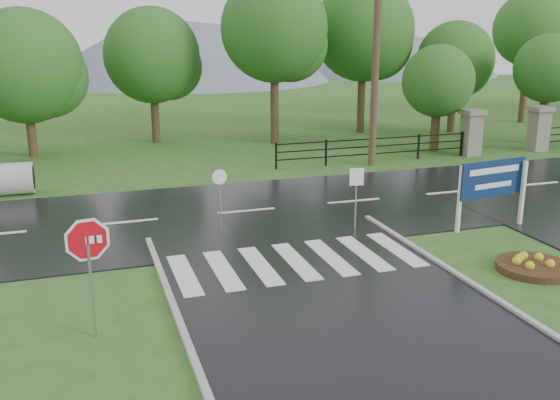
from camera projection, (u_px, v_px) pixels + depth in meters
name	position (u px, v px, depth m)	size (l,w,h in m)	color
ground	(383.00, 353.00, 12.09)	(120.00, 120.00, 0.00)	#2C5C1E
main_road	(247.00, 212.00, 21.24)	(90.00, 8.00, 0.04)	black
crosswalk	(296.00, 261.00, 16.65)	(6.50, 2.80, 0.02)	silver
pillar_west	(471.00, 131.00, 30.33)	(1.00, 1.00, 2.24)	gray
pillar_east	(539.00, 127.00, 31.54)	(1.00, 1.00, 2.24)	gray
fence_west	(374.00, 147.00, 28.87)	(9.58, 0.08, 1.20)	black
hills	(158.00, 209.00, 76.77)	(102.00, 48.00, 48.00)	slate
treeline	(197.00, 141.00, 34.35)	(83.20, 5.20, 10.00)	#215B1C
stop_sign	(88.00, 250.00, 12.23)	(1.18, 0.20, 2.68)	#939399
estate_billboard	(493.00, 182.00, 19.10)	(2.49, 0.41, 2.20)	silver
flower_bed	(534.00, 265.00, 16.12)	(1.91, 1.91, 0.38)	#332111
reg_sign_small	(356.00, 186.00, 18.96)	(0.44, 0.10, 1.98)	#939399
reg_sign_round	(220.00, 192.00, 18.83)	(0.46, 0.07, 1.98)	#939399
utility_pole_east	(376.00, 54.00, 27.19)	(1.73, 0.32, 9.71)	#473523
entrance_tree_left	(438.00, 81.00, 30.76)	(3.56, 3.56, 5.29)	#3D2B1C
entrance_tree_right	(548.00, 69.00, 32.62)	(3.57, 3.57, 5.78)	#3D2B1C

